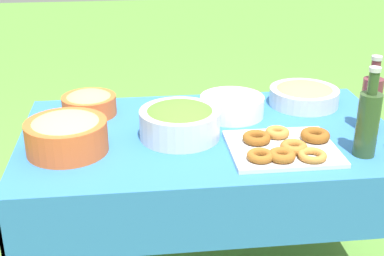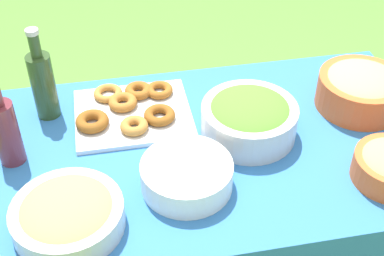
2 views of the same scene
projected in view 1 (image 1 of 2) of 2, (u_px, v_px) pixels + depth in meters
name	position (u px, v px, depth m)	size (l,w,h in m)	color
picnic_table	(209.00, 153.00, 2.13)	(1.47, 0.86, 0.72)	#2D6BB2
salad_bowl	(180.00, 120.00, 2.03)	(0.31, 0.31, 0.13)	silver
pasta_bowl	(66.00, 133.00, 1.91)	(0.29, 0.29, 0.14)	#E05B28
donut_platter	(284.00, 146.00, 1.93)	(0.40, 0.33, 0.05)	silver
plate_stack	(232.00, 106.00, 2.24)	(0.27, 0.27, 0.08)	white
olive_oil_bottle	(368.00, 122.00, 1.86)	(0.08, 0.08, 0.33)	#2D4723
wine_bottle	(371.00, 102.00, 2.07)	(0.08, 0.08, 0.30)	maroon
bread_bowl	(89.00, 103.00, 2.25)	(0.23, 0.23, 0.10)	#E05B28
fruit_bowl	(304.00, 95.00, 2.35)	(0.30, 0.30, 0.09)	silver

